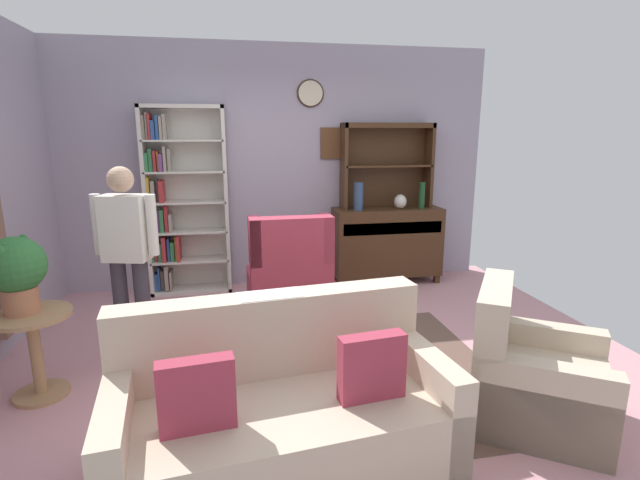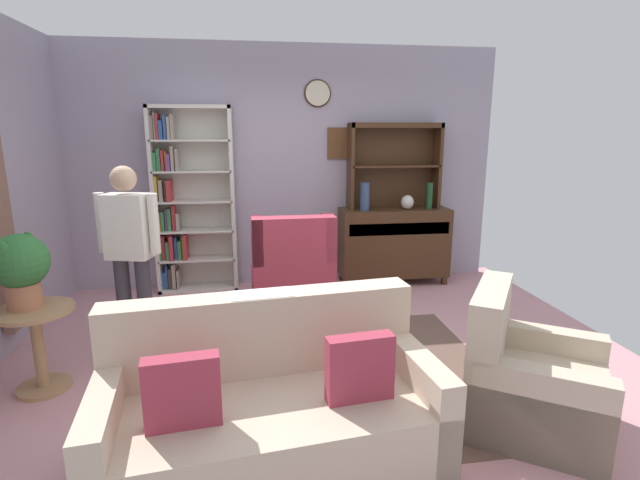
{
  "view_description": "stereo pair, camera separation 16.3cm",
  "coord_description": "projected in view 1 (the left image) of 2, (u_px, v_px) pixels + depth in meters",
  "views": [
    {
      "loc": [
        -0.6,
        -3.49,
        1.81
      ],
      "look_at": [
        0.1,
        0.2,
        0.95
      ],
      "focal_mm": 26.39,
      "sensor_mm": 36.0,
      "label": 1
    },
    {
      "loc": [
        -0.44,
        -3.51,
        1.81
      ],
      "look_at": [
        0.1,
        0.2,
        0.95
      ],
      "focal_mm": 26.39,
      "sensor_mm": 36.0,
      "label": 2
    }
  ],
  "objects": [
    {
      "name": "bookshelf",
      "position": [
        180.0,
        202.0,
        5.27
      ],
      "size": [
        0.9,
        0.3,
        2.1
      ],
      "color": "silver",
      "rests_on": "ground_plane"
    },
    {
      "name": "couch_floral",
      "position": [
        282.0,
        412.0,
        2.58
      ],
      "size": [
        1.89,
        1.06,
        0.9
      ],
      "color": "beige",
      "rests_on": "ground_plane"
    },
    {
      "name": "ground_plane",
      "position": [
        313.0,
        360.0,
        3.85
      ],
      "size": [
        5.4,
        4.6,
        0.02
      ],
      "primitive_type": "cube",
      "color": "#C68C93"
    },
    {
      "name": "vase_tall",
      "position": [
        358.0,
        196.0,
        5.47
      ],
      "size": [
        0.11,
        0.11,
        0.33
      ],
      "primitive_type": "cylinder",
      "color": "#33476B",
      "rests_on": "sideboard"
    },
    {
      "name": "wall_back",
      "position": [
        282.0,
        167.0,
        5.58
      ],
      "size": [
        5.0,
        0.09,
        2.8
      ],
      "color": "#A399AD",
      "rests_on": "ground_plane"
    },
    {
      "name": "bottle_wine",
      "position": [
        422.0,
        195.0,
        5.6
      ],
      "size": [
        0.07,
        0.07,
        0.32
      ],
      "primitive_type": "cylinder",
      "color": "#194223",
      "rests_on": "sideboard"
    },
    {
      "name": "vase_round",
      "position": [
        400.0,
        202.0,
        5.59
      ],
      "size": [
        0.15,
        0.15,
        0.17
      ],
      "primitive_type": "ellipsoid",
      "color": "beige",
      "rests_on": "sideboard"
    },
    {
      "name": "coffee_table",
      "position": [
        273.0,
        335.0,
        3.47
      ],
      "size": [
        0.8,
        0.5,
        0.42
      ],
      "color": "#422816",
      "rests_on": "ground_plane"
    },
    {
      "name": "plant_stand",
      "position": [
        35.0,
        345.0,
        3.23
      ],
      "size": [
        0.52,
        0.52,
        0.62
      ],
      "color": "#A87F56",
      "rests_on": "ground_plane"
    },
    {
      "name": "area_rug",
      "position": [
        345.0,
        374.0,
        3.6
      ],
      "size": [
        2.31,
        2.14,
        0.01
      ],
      "primitive_type": "cube",
      "color": "brown",
      "rests_on": "ground_plane"
    },
    {
      "name": "potted_plant_large",
      "position": [
        16.0,
        269.0,
        3.13
      ],
      "size": [
        0.38,
        0.38,
        0.53
      ],
      "color": "#AD6B4C",
      "rests_on": "plant_stand"
    },
    {
      "name": "wingback_chair",
      "position": [
        289.0,
        280.0,
        4.67
      ],
      "size": [
        0.8,
        0.82,
        1.05
      ],
      "color": "#A33347",
      "rests_on": "ground_plane"
    },
    {
      "name": "sideboard",
      "position": [
        387.0,
        241.0,
        5.75
      ],
      "size": [
        1.3,
        0.45,
        0.92
      ],
      "color": "#422816",
      "rests_on": "ground_plane"
    },
    {
      "name": "book_stack",
      "position": [
        280.0,
        323.0,
        3.47
      ],
      "size": [
        0.21,
        0.15,
        0.04
      ],
      "color": "#723F7F",
      "rests_on": "coffee_table"
    },
    {
      "name": "sideboard_hutch",
      "position": [
        387.0,
        154.0,
        5.61
      ],
      "size": [
        1.1,
        0.26,
        1.0
      ],
      "color": "#422816",
      "rests_on": "sideboard"
    },
    {
      "name": "person_reading",
      "position": [
        127.0,
        249.0,
        3.72
      ],
      "size": [
        0.52,
        0.28,
        1.56
      ],
      "color": "#38333D",
      "rests_on": "ground_plane"
    },
    {
      "name": "armchair_floral",
      "position": [
        532.0,
        379.0,
        2.97
      ],
      "size": [
        1.07,
        1.06,
        0.88
      ],
      "color": "beige",
      "rests_on": "ground_plane"
    }
  ]
}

